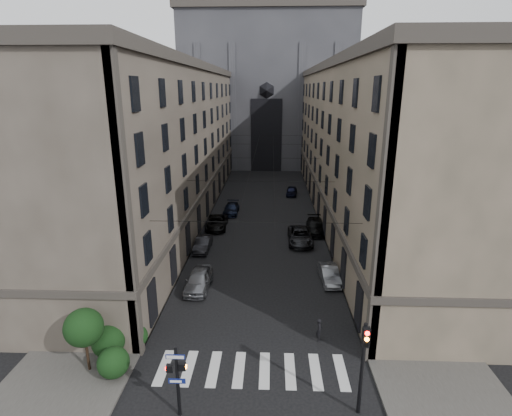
# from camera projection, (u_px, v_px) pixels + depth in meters

# --- Properties ---
(sidewalk_left) EXTENTS (7.00, 80.00, 0.15)m
(sidewalk_left) POSITION_uv_depth(u_px,v_px,m) (185.00, 211.00, 53.55)
(sidewalk_left) COLOR #383533
(sidewalk_left) RESTS_ON ground
(sidewalk_right) EXTENTS (7.00, 80.00, 0.15)m
(sidewalk_right) POSITION_uv_depth(u_px,v_px,m) (342.00, 213.00, 52.78)
(sidewalk_right) COLOR #383533
(sidewalk_right) RESTS_ON ground
(zebra_crossing) EXTENTS (11.00, 3.20, 0.01)m
(zebra_crossing) POSITION_uv_depth(u_px,v_px,m) (252.00, 370.00, 23.52)
(zebra_crossing) COLOR beige
(zebra_crossing) RESTS_ON ground
(building_left) EXTENTS (13.60, 60.60, 18.85)m
(building_left) POSITION_uv_depth(u_px,v_px,m) (159.00, 142.00, 50.99)
(building_left) COLOR #453D35
(building_left) RESTS_ON ground
(building_right) EXTENTS (13.60, 60.60, 18.85)m
(building_right) POSITION_uv_depth(u_px,v_px,m) (371.00, 143.00, 49.99)
(building_right) COLOR brown
(building_right) RESTS_ON ground
(gothic_tower) EXTENTS (35.00, 23.00, 58.00)m
(gothic_tower) POSITION_uv_depth(u_px,v_px,m) (267.00, 79.00, 85.33)
(gothic_tower) COLOR #2D2D33
(gothic_tower) RESTS_ON ground
(pedestrian_signal_left) EXTENTS (1.02, 0.38, 4.00)m
(pedestrian_signal_left) POSITION_uv_depth(u_px,v_px,m) (177.00, 376.00, 19.64)
(pedestrian_signal_left) COLOR black
(pedestrian_signal_left) RESTS_ON ground
(traffic_light_right) EXTENTS (0.34, 0.50, 5.20)m
(traffic_light_right) POSITION_uv_depth(u_px,v_px,m) (363.00, 359.00, 19.42)
(traffic_light_right) COLOR black
(traffic_light_right) RESTS_ON ground
(shrub_cluster) EXTENTS (3.90, 4.40, 3.90)m
(shrub_cluster) POSITION_uv_depth(u_px,v_px,m) (103.00, 340.00, 23.33)
(shrub_cluster) COLOR black
(shrub_cluster) RESTS_ON sidewalk_left
(tram_wires) EXTENTS (14.00, 60.00, 0.43)m
(tram_wires) POSITION_uv_depth(u_px,v_px,m) (263.00, 159.00, 50.74)
(tram_wires) COLOR black
(tram_wires) RESTS_ON ground
(car_left_near) EXTENTS (2.05, 4.75, 1.60)m
(car_left_near) POSITION_uv_depth(u_px,v_px,m) (199.00, 280.00, 32.80)
(car_left_near) COLOR slate
(car_left_near) RESTS_ON ground
(car_left_midnear) EXTENTS (1.53, 4.17, 1.37)m
(car_left_midnear) POSITION_uv_depth(u_px,v_px,m) (203.00, 244.00, 40.73)
(car_left_midnear) COLOR black
(car_left_midnear) RESTS_ON ground
(car_left_midfar) EXTENTS (2.45, 5.16, 1.42)m
(car_left_midfar) POSITION_uv_depth(u_px,v_px,m) (217.00, 223.00, 47.08)
(car_left_midfar) COLOR black
(car_left_midfar) RESTS_ON ground
(car_left_far) EXTENTS (1.95, 4.64, 1.34)m
(car_left_far) POSITION_uv_depth(u_px,v_px,m) (231.00, 209.00, 52.59)
(car_left_far) COLOR black
(car_left_far) RESTS_ON ground
(car_right_near) EXTENTS (1.64, 4.16, 1.35)m
(car_right_near) POSITION_uv_depth(u_px,v_px,m) (329.00, 274.00, 34.07)
(car_right_near) COLOR slate
(car_right_near) RESTS_ON ground
(car_right_midnear) EXTENTS (2.60, 5.57, 1.54)m
(car_right_midnear) POSITION_uv_depth(u_px,v_px,m) (300.00, 236.00, 42.62)
(car_right_midnear) COLOR black
(car_right_midnear) RESTS_ON ground
(car_right_midfar) EXTENTS (2.27, 5.18, 1.48)m
(car_right_midfar) POSITION_uv_depth(u_px,v_px,m) (316.00, 226.00, 45.69)
(car_right_midfar) COLOR black
(car_right_midfar) RESTS_ON ground
(car_right_far) EXTENTS (1.93, 4.05, 1.34)m
(car_right_far) POSITION_uv_depth(u_px,v_px,m) (292.00, 191.00, 61.63)
(car_right_far) COLOR black
(car_right_far) RESTS_ON ground
(pedestrian) EXTENTS (0.45, 0.63, 1.62)m
(pedestrian) POSITION_uv_depth(u_px,v_px,m) (319.00, 330.00, 26.00)
(pedestrian) COLOR black
(pedestrian) RESTS_ON ground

